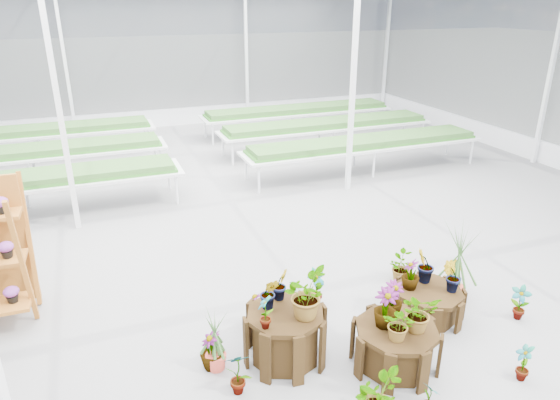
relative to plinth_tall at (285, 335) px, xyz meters
name	(u,v)px	position (x,y,z in m)	size (l,w,h in m)	color
ground_plane	(297,303)	(0.61, 1.08, -0.34)	(24.00, 24.00, 0.00)	gray
greenhouse_shell	(299,158)	(0.61, 1.08, 1.91)	(18.00, 24.00, 4.50)	white
steel_frame	(299,158)	(0.61, 1.08, 1.91)	(18.00, 24.00, 4.50)	silver
nursery_benches	(193,149)	(0.61, 8.28, 0.08)	(16.00, 7.00, 0.84)	silver
plinth_tall	(285,335)	(0.00, 0.00, 0.00)	(1.00, 1.00, 0.68)	black
plinth_mid	(395,346)	(1.20, -0.60, -0.07)	(1.04, 1.04, 0.55)	black
plinth_low	(428,303)	(2.20, 0.10, -0.12)	(0.98, 0.98, 0.44)	black
nursery_plants	(365,306)	(1.07, -0.07, 0.22)	(4.57, 2.92, 1.34)	#335B27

